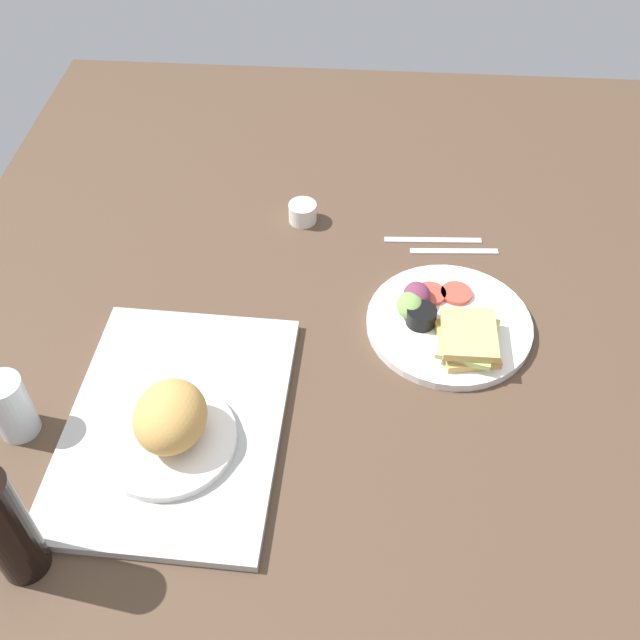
# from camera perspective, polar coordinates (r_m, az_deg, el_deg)

# --- Properties ---
(ground_plane) EXTENTS (1.90, 1.50, 0.03)m
(ground_plane) POSITION_cam_1_polar(r_m,az_deg,el_deg) (1.29, 1.27, -2.39)
(ground_plane) COLOR #4C3828
(serving_tray) EXTENTS (0.46, 0.34, 0.02)m
(serving_tray) POSITION_cam_1_polar(r_m,az_deg,el_deg) (1.19, -10.95, -7.63)
(serving_tray) COLOR #B2B2AD
(serving_tray) RESTS_ON ground_plane
(bread_plate_near) EXTENTS (0.21, 0.21, 0.10)m
(bread_plate_near) POSITION_cam_1_polar(r_m,az_deg,el_deg) (1.13, -11.41, -7.83)
(bread_plate_near) COLOR white
(bread_plate_near) RESTS_ON serving_tray
(plate_with_salad) EXTENTS (0.29, 0.29, 0.05)m
(plate_with_salad) POSITION_cam_1_polar(r_m,az_deg,el_deg) (1.31, 9.70, -0.22)
(plate_with_salad) COLOR white
(plate_with_salad) RESTS_ON ground_plane
(drinking_glass) EXTENTS (0.06, 0.06, 0.11)m
(drinking_glass) POSITION_cam_1_polar(r_m,az_deg,el_deg) (1.22, -22.55, -6.15)
(drinking_glass) COLOR silver
(drinking_glass) RESTS_ON ground_plane
(soda_bottle) EXTENTS (0.06, 0.06, 0.20)m
(soda_bottle) POSITION_cam_1_polar(r_m,az_deg,el_deg) (1.05, -22.92, -14.40)
(soda_bottle) COLOR black
(soda_bottle) RESTS_ON ground_plane
(espresso_cup) EXTENTS (0.06, 0.06, 0.04)m
(espresso_cup) POSITION_cam_1_polar(r_m,az_deg,el_deg) (1.51, -1.33, 8.21)
(espresso_cup) COLOR silver
(espresso_cup) RESTS_ON ground_plane
(fork) EXTENTS (0.03, 0.17, 0.01)m
(fork) POSITION_cam_1_polar(r_m,az_deg,el_deg) (1.47, 10.21, 5.23)
(fork) COLOR #B7B7BC
(fork) RESTS_ON ground_plane
(knife) EXTENTS (0.02, 0.19, 0.01)m
(knife) POSITION_cam_1_polar(r_m,az_deg,el_deg) (1.49, 8.62, 6.09)
(knife) COLOR #B7B7BC
(knife) RESTS_ON ground_plane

